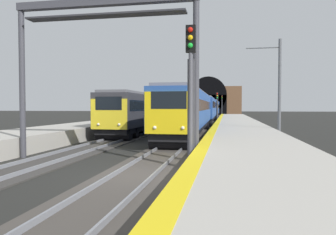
% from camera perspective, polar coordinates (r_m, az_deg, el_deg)
% --- Properties ---
extents(ground_plane, '(320.00, 320.00, 0.00)m').
position_cam_1_polar(ground_plane, '(11.82, -5.61, -10.40)').
color(ground_plane, black).
extents(platform_right, '(112.00, 4.46, 0.98)m').
position_cam_1_polar(platform_right, '(11.32, 15.92, -8.48)').
color(platform_right, '#ADA89E').
rests_on(platform_right, ground_plane).
extents(platform_right_edge_strip, '(112.00, 0.50, 0.01)m').
position_cam_1_polar(platform_right_edge_strip, '(11.23, 5.78, -5.94)').
color(platform_right_edge_strip, yellow).
rests_on(platform_right_edge_strip, platform_right).
extents(track_main_line, '(160.00, 2.80, 0.21)m').
position_cam_1_polar(track_main_line, '(11.81, -5.62, -10.21)').
color(track_main_line, '#423D38').
rests_on(track_main_line, ground_plane).
extents(track_adjacent_line, '(160.00, 2.80, 0.21)m').
position_cam_1_polar(track_adjacent_line, '(13.94, -25.44, -8.50)').
color(track_adjacent_line, '#383533').
rests_on(track_adjacent_line, ground_plane).
extents(train_main_approaching, '(63.10, 3.03, 3.87)m').
position_cam_1_polar(train_main_approaching, '(48.57, 6.72, 1.59)').
color(train_main_approaching, '#264C99').
rests_on(train_main_approaching, ground_plane).
extents(train_adjacent_platform, '(37.11, 2.93, 4.64)m').
position_cam_1_polar(train_adjacent_platform, '(40.46, -1.02, 1.44)').
color(train_adjacent_platform, '#333338').
rests_on(train_adjacent_platform, ground_plane).
extents(railway_signal_near, '(0.39, 0.38, 5.68)m').
position_cam_1_polar(railway_signal_near, '(12.54, 4.08, 6.01)').
color(railway_signal_near, '#4C4C54').
rests_on(railway_signal_near, ground_plane).
extents(railway_signal_mid, '(0.39, 0.38, 4.62)m').
position_cam_1_polar(railway_signal_mid, '(46.98, 8.80, 2.30)').
color(railway_signal_mid, '#38383D').
rests_on(railway_signal_mid, ground_plane).
extents(railway_signal_far, '(0.39, 0.38, 5.68)m').
position_cam_1_polar(railway_signal_far, '(90.06, 9.62, 2.51)').
color(railway_signal_far, '#38383D').
rests_on(railway_signal_far, ground_plane).
extents(overhead_signal_gantry, '(0.70, 8.85, 7.55)m').
position_cam_1_polar(overhead_signal_gantry, '(15.56, -11.33, 13.62)').
color(overhead_signal_gantry, '#3F3F47').
rests_on(overhead_signal_gantry, ground_plane).
extents(tunnel_portal, '(2.59, 19.89, 11.63)m').
position_cam_1_polar(tunnel_portal, '(98.46, 7.23, 3.02)').
color(tunnel_portal, brown).
rests_on(tunnel_portal, ground_plane).
extents(catenary_mast_near, '(0.22, 2.47, 7.36)m').
position_cam_1_polar(catenary_mast_near, '(24.26, 19.22, 4.87)').
color(catenary_mast_near, '#595B60').
rests_on(catenary_mast_near, ground_plane).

